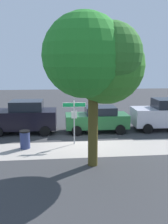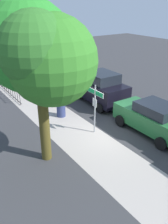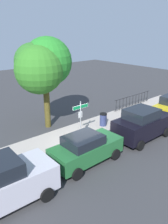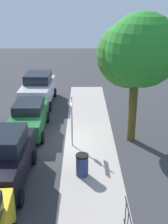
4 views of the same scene
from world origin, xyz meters
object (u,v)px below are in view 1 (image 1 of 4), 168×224
at_px(street_sign, 74,113).
at_px(car_black, 24,117).
at_px(car_green, 97,119).
at_px(shade_tree, 98,59).
at_px(trash_bin, 25,139).
at_px(car_silver, 166,114).

distance_m(street_sign, car_black, 4.17).
bearing_deg(street_sign, car_green, -124.49).
height_order(shade_tree, trash_bin, shade_tree).
xyz_separation_m(shade_tree, car_black, (3.91, -5.85, -3.59)).
bearing_deg(car_black, shade_tree, 124.79).
relative_size(car_black, trash_bin, 4.37).
bearing_deg(car_black, car_green, 178.38).
bearing_deg(car_silver, car_green, 3.18).
distance_m(car_green, car_black, 4.81).
distance_m(car_green, trash_bin, 5.28).
bearing_deg(street_sign, shade_tree, 104.14).
bearing_deg(car_green, shade_tree, 80.77).
relative_size(street_sign, car_silver, 0.57).
xyz_separation_m(car_silver, car_black, (9.60, -0.09, 0.00)).
height_order(car_silver, trash_bin, car_silver).
distance_m(street_sign, car_green, 3.12).
bearing_deg(shade_tree, car_silver, -134.67).
xyz_separation_m(shade_tree, car_silver, (-5.70, -5.76, -3.59)).
height_order(car_silver, car_black, car_black).
height_order(street_sign, car_silver, street_sign).
distance_m(street_sign, trash_bin, 3.00).
bearing_deg(trash_bin, street_sign, -169.43).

